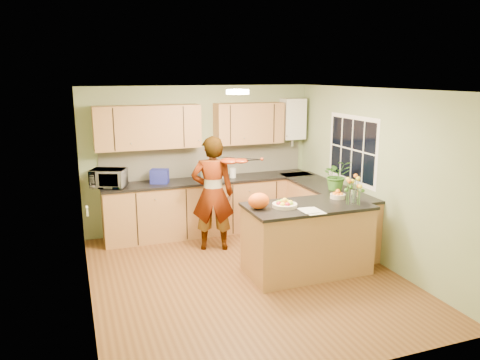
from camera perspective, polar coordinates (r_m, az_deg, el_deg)
name	(u,v)px	position (r m, az deg, el deg)	size (l,w,h in m)	color
floor	(245,277)	(6.48, 0.64, -11.69)	(4.50, 4.50, 0.00)	brown
ceiling	(246,89)	(5.90, 0.70, 10.98)	(4.00, 4.50, 0.02)	white
wall_back	(200,159)	(8.17, -4.93, 2.62)	(4.00, 0.02, 2.50)	#8D9E71
wall_front	(338,245)	(4.14, 11.89, -7.81)	(4.00, 0.02, 2.50)	#8D9E71
wall_left	(84,201)	(5.70, -18.50, -2.48)	(0.02, 4.50, 2.50)	#8D9E71
wall_right	(375,176)	(7.02, 16.13, 0.47)	(0.02, 4.50, 2.50)	#8D9E71
back_counter	(211,206)	(8.09, -3.58, -3.13)	(3.64, 0.62, 0.94)	#AC7745
right_counter	(325,214)	(7.73, 10.27, -4.06)	(0.62, 2.24, 0.94)	#AC7745
splashback	(206,161)	(8.19, -4.22, 2.30)	(3.60, 0.02, 0.52)	silver
upper_cabinets	(192,125)	(7.88, -5.93, 6.63)	(3.20, 0.34, 0.70)	#AC7745
boiler	(293,119)	(8.54, 6.44, 7.41)	(0.40, 0.30, 0.86)	white
window_right	(352,149)	(7.44, 13.52, 3.66)	(0.01, 1.30, 1.05)	white
light_switch	(87,211)	(5.11, -18.13, -3.61)	(0.02, 0.09, 0.09)	white
ceiling_lamp	(238,92)	(6.19, -0.30, 10.70)	(0.30, 0.30, 0.07)	#FFEABF
peninsula_island	(307,238)	(6.52, 8.17, -7.07)	(1.69, 0.86, 0.97)	#AC7745
fruit_dish	(285,204)	(6.21, 5.47, -2.89)	(0.33, 0.33, 0.12)	beige
orange_bowl	(338,195)	(6.76, 11.83, -1.76)	(0.21, 0.21, 0.12)	beige
flower_vase	(355,183)	(6.46, 13.84, -0.35)	(0.24, 0.24, 0.44)	silver
orange_bag	(259,201)	(6.10, 2.30, -2.55)	(0.28, 0.24, 0.21)	#F05813
papers	(312,211)	(6.07, 8.81, -3.75)	(0.24, 0.33, 0.01)	silver
violinist	(213,194)	(7.20, -3.35, -1.66)	(0.65, 0.43, 1.79)	#EDB891
violin	(229,161)	(6.94, -1.30, 2.34)	(0.67, 0.27, 0.13)	#521705
microwave	(109,178)	(7.64, -15.74, 0.21)	(0.52, 0.35, 0.29)	white
blue_box	(160,176)	(7.76, -9.78, 0.45)	(0.28, 0.21, 0.23)	#212797
kettle	(203,172)	(7.89, -4.51, 0.94)	(0.17, 0.17, 0.32)	#B7B7BC
jar_cream	(222,173)	(8.06, -2.18, 0.82)	(0.10, 0.10, 0.15)	beige
jar_white	(233,173)	(8.06, -0.87, 0.87)	(0.11, 0.11, 0.16)	white
potted_plant	(337,175)	(7.30, 11.72, 0.59)	(0.43, 0.37, 0.47)	#3F7C29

